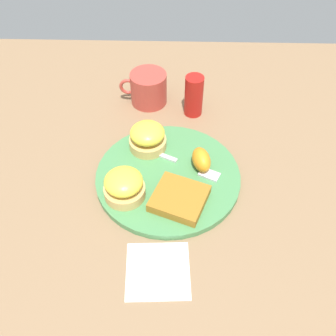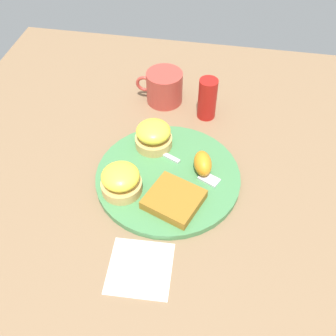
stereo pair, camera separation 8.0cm
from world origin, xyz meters
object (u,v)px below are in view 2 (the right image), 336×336
(hashbrown_patty, at_px, (174,199))
(orange_wedge, at_px, (203,163))
(fork, at_px, (182,164))
(cup, at_px, (164,87))
(sandwich_benedict_right, at_px, (121,180))
(sandwich_benedict_left, at_px, (153,135))
(condiment_bottle, at_px, (207,99))

(hashbrown_patty, bearing_deg, orange_wedge, -115.58)
(fork, distance_m, cup, 0.24)
(sandwich_benedict_right, bearing_deg, sandwich_benedict_left, -105.18)
(sandwich_benedict_left, xyz_separation_m, orange_wedge, (-0.11, 0.06, -0.01))
(sandwich_benedict_left, relative_size, condiment_bottle, 0.79)
(hashbrown_patty, bearing_deg, sandwich_benedict_right, -7.38)
(fork, height_order, condiment_bottle, condiment_bottle)
(sandwich_benedict_left, xyz_separation_m, fork, (-0.07, 0.05, -0.03))
(sandwich_benedict_left, height_order, orange_wedge, sandwich_benedict_left)
(fork, distance_m, condiment_bottle, 0.19)
(fork, bearing_deg, cup, -70.26)
(condiment_bottle, bearing_deg, cup, -20.48)
(fork, xyz_separation_m, cup, (0.08, -0.23, 0.02))
(hashbrown_patty, bearing_deg, fork, -90.63)
(hashbrown_patty, xyz_separation_m, fork, (-0.00, -0.10, -0.01))
(cup, distance_m, condiment_bottle, 0.12)
(sandwich_benedict_left, height_order, sandwich_benedict_right, same)
(sandwich_benedict_right, bearing_deg, orange_wedge, -152.53)
(sandwich_benedict_right, height_order, fork, sandwich_benedict_right)
(sandwich_benedict_right, relative_size, fork, 0.43)
(cup, bearing_deg, fork, 109.74)
(orange_wedge, distance_m, cup, 0.27)
(sandwich_benedict_right, xyz_separation_m, orange_wedge, (-0.15, -0.08, -0.01))
(sandwich_benedict_left, height_order, hashbrown_patty, sandwich_benedict_left)
(hashbrown_patty, bearing_deg, condiment_bottle, -96.28)
(cup, bearing_deg, sandwich_benedict_right, 85.01)
(orange_wedge, xyz_separation_m, condiment_bottle, (0.01, -0.19, 0.02))
(sandwich_benedict_right, height_order, condiment_bottle, condiment_bottle)
(sandwich_benedict_left, distance_m, sandwich_benedict_right, 0.14)
(sandwich_benedict_left, xyz_separation_m, condiment_bottle, (-0.10, -0.14, 0.01))
(orange_wedge, relative_size, fork, 0.31)
(condiment_bottle, bearing_deg, orange_wedge, 93.79)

